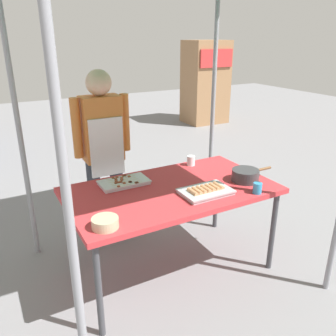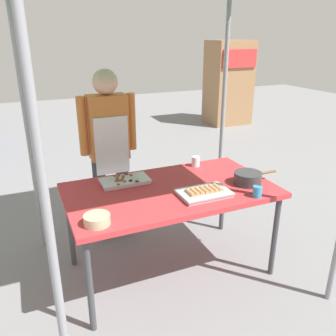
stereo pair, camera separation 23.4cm
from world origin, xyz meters
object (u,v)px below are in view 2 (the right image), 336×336
Objects in this scene: drink_cup_by_wok at (257,192)px; vendor_woman at (109,143)px; tray_grilled_sausages at (204,192)px; condiment_bowl at (97,220)px; stall_table at (171,194)px; cooking_wok at (248,178)px; drink_cup_near_edge at (196,161)px; neighbor_stall_right at (228,83)px; tray_meat_skewers at (125,181)px.

vendor_woman reaches higher than drink_cup_by_wok.
condiment_bowl is at bearing -172.58° from tray_grilled_sausages.
stall_table is at bearing 129.55° from tray_grilled_sausages.
cooking_wok is 4.25× the size of drink_cup_near_edge.
drink_cup_by_wok reaches higher than tray_grilled_sausages.
tray_grilled_sausages is at bearing 152.34° from drink_cup_by_wok.
vendor_woman is at bearing 116.21° from tray_grilled_sausages.
neighbor_stall_right reaches higher than stall_table.
cooking_wok is at bearing 70.36° from drink_cup_by_wok.
vendor_woman is (-0.29, 0.73, 0.25)m from stall_table.
drink_cup_near_edge is at bearing 68.12° from tray_grilled_sausages.
stall_table is 0.82m from vendor_woman.
vendor_woman is (-0.81, 1.12, 0.15)m from drink_cup_by_wok.
drink_cup_by_wok is 1.39m from vendor_woman.
neighbor_stall_right is at bearing 59.53° from drink_cup_by_wok.
stall_table is at bearing 142.84° from drink_cup_by_wok.
tray_meat_skewers is 0.24× the size of vendor_woman.
stall_table is 1.00× the size of vendor_woman.
tray_grilled_sausages is 0.66m from tray_meat_skewers.
drink_cup_by_wok is (0.11, -0.75, -0.00)m from drink_cup_near_edge.
cooking_wok reaches higher than tray_grilled_sausages.
drink_cup_near_edge is 0.76m from drink_cup_by_wok.
drink_cup_near_edge reaches higher than drink_cup_by_wok.
stall_table is 4.12× the size of tray_meat_skewers.
condiment_bowl is (-1.25, -0.16, -0.02)m from cooking_wok.
drink_cup_near_edge is (-0.20, 0.52, -0.01)m from cooking_wok.
drink_cup_by_wok is (1.16, -0.07, 0.01)m from condiment_bowl.
neighbor_stall_right is (3.29, 4.32, 0.19)m from stall_table.
stall_table is 0.91× the size of neighbor_stall_right.
tray_grilled_sausages is at bearing -44.10° from tray_meat_skewers.
tray_meat_skewers is 1.02× the size of cooking_wok.
vendor_woman is (-0.46, 0.94, 0.17)m from tray_grilled_sausages.
tray_meat_skewers is (-0.47, 0.46, -0.00)m from tray_grilled_sausages.
tray_meat_skewers is (-0.29, 0.24, 0.07)m from stall_table.
stall_table is 0.63m from cooking_wok.
neighbor_stall_right reaches higher than drink_cup_near_edge.
cooking_wok is 0.24× the size of vendor_woman.
cooking_wok reaches higher than tray_meat_skewers.
drink_cup_near_edge reaches higher than tray_meat_skewers.
tray_grilled_sausages is 0.98× the size of tray_meat_skewers.
neighbor_stall_right is (2.77, 4.71, 0.09)m from drink_cup_by_wok.
drink_cup_by_wok is at bearing -38.02° from tray_meat_skewers.
drink_cup_near_edge is 0.05× the size of neighbor_stall_right.
drink_cup_near_edge is 1.07× the size of drink_cup_by_wok.
vendor_woman is at bearing 125.69° from drink_cup_by_wok.
drink_cup_by_wok reaches higher than condiment_bowl.
tray_grilled_sausages is (0.18, -0.21, 0.07)m from stall_table.
neighbor_stall_right is at bearing 48.67° from tray_meat_skewers.
drink_cup_near_edge is (0.70, 0.11, 0.03)m from tray_meat_skewers.
drink_cup_by_wok is 0.05× the size of vendor_woman.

